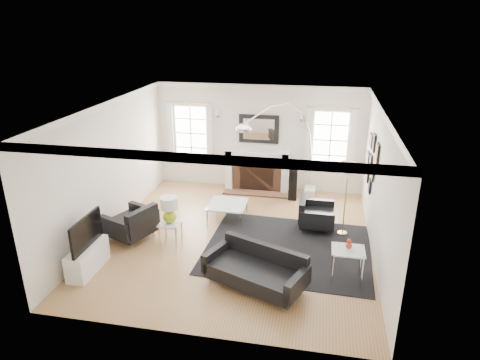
% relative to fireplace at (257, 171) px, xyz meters
% --- Properties ---
extents(floor, '(6.00, 6.00, 0.00)m').
position_rel_fireplace_xyz_m(floor, '(0.00, -2.79, -0.54)').
color(floor, olive).
rests_on(floor, ground).
extents(back_wall, '(5.50, 0.04, 2.80)m').
position_rel_fireplace_xyz_m(back_wall, '(0.00, 0.21, 0.86)').
color(back_wall, silver).
rests_on(back_wall, floor).
extents(front_wall, '(5.50, 0.04, 2.80)m').
position_rel_fireplace_xyz_m(front_wall, '(0.00, -5.79, 0.86)').
color(front_wall, silver).
rests_on(front_wall, floor).
extents(left_wall, '(0.04, 6.00, 2.80)m').
position_rel_fireplace_xyz_m(left_wall, '(-2.75, -2.79, 0.86)').
color(left_wall, silver).
rests_on(left_wall, floor).
extents(right_wall, '(0.04, 6.00, 2.80)m').
position_rel_fireplace_xyz_m(right_wall, '(2.75, -2.79, 0.86)').
color(right_wall, silver).
rests_on(right_wall, floor).
extents(ceiling, '(5.50, 6.00, 0.02)m').
position_rel_fireplace_xyz_m(ceiling, '(0.00, -2.79, 2.26)').
color(ceiling, white).
rests_on(ceiling, back_wall).
extents(crown_molding, '(5.50, 6.00, 0.12)m').
position_rel_fireplace_xyz_m(crown_molding, '(0.00, -2.79, 2.20)').
color(crown_molding, white).
rests_on(crown_molding, back_wall).
extents(fireplace, '(1.70, 0.69, 1.11)m').
position_rel_fireplace_xyz_m(fireplace, '(0.00, 0.00, 0.00)').
color(fireplace, white).
rests_on(fireplace, floor).
extents(mantel_mirror, '(1.05, 0.07, 0.75)m').
position_rel_fireplace_xyz_m(mantel_mirror, '(0.00, 0.16, 1.11)').
color(mantel_mirror, black).
rests_on(mantel_mirror, back_wall).
extents(window_left, '(1.24, 0.15, 1.62)m').
position_rel_fireplace_xyz_m(window_left, '(-1.85, 0.16, 0.92)').
color(window_left, white).
rests_on(window_left, back_wall).
extents(window_right, '(1.24, 0.15, 1.62)m').
position_rel_fireplace_xyz_m(window_right, '(1.85, 0.16, 0.92)').
color(window_right, white).
rests_on(window_right, back_wall).
extents(gallery_wall, '(0.04, 1.73, 1.29)m').
position_rel_fireplace_xyz_m(gallery_wall, '(2.72, -1.50, 0.99)').
color(gallery_wall, black).
rests_on(gallery_wall, right_wall).
extents(tv_unit, '(0.35, 1.00, 1.09)m').
position_rel_fireplace_xyz_m(tv_unit, '(-2.44, -4.49, -0.21)').
color(tv_unit, white).
rests_on(tv_unit, floor).
extents(area_rug, '(3.36, 2.84, 0.01)m').
position_rel_fireplace_xyz_m(area_rug, '(1.10, -3.00, -0.54)').
color(area_rug, black).
rests_on(area_rug, floor).
extents(sofa, '(1.91, 1.39, 0.57)m').
position_rel_fireplace_xyz_m(sofa, '(0.67, -4.37, -0.23)').
color(sofa, black).
rests_on(sofa, floor).
extents(armchair_left, '(1.11, 1.17, 0.63)m').
position_rel_fireplace_xyz_m(armchair_left, '(-2.14, -3.21, -0.19)').
color(armchair_left, black).
rests_on(armchair_left, floor).
extents(armchair_right, '(0.76, 0.85, 0.57)m').
position_rel_fireplace_xyz_m(armchair_right, '(1.58, -1.99, -0.23)').
color(armchair_right, black).
rests_on(armchair_right, floor).
extents(coffee_table, '(0.85, 0.85, 0.38)m').
position_rel_fireplace_xyz_m(coffee_table, '(-0.40, -1.88, -0.19)').
color(coffee_table, silver).
rests_on(coffee_table, floor).
extents(side_table_left, '(0.43, 0.43, 0.47)m').
position_rel_fireplace_xyz_m(side_table_left, '(-1.30, -3.23, -0.17)').
color(side_table_left, silver).
rests_on(side_table_left, floor).
extents(nesting_table, '(0.57, 0.48, 0.62)m').
position_rel_fireplace_xyz_m(nesting_table, '(2.20, -3.92, -0.04)').
color(nesting_table, silver).
rests_on(nesting_table, floor).
extents(gourd_lamp, '(0.35, 0.35, 0.57)m').
position_rel_fireplace_xyz_m(gourd_lamp, '(-1.30, -3.23, 0.25)').
color(gourd_lamp, '#9EC118').
rests_on(gourd_lamp, side_table_left).
extents(orange_vase, '(0.12, 0.12, 0.19)m').
position_rel_fireplace_xyz_m(orange_vase, '(2.20, -3.92, 0.19)').
color(orange_vase, '#AF3116').
rests_on(orange_vase, nesting_table).
extents(arc_floor_lamp, '(1.84, 1.71, 2.61)m').
position_rel_fireplace_xyz_m(arc_floor_lamp, '(0.66, -0.79, 0.87)').
color(arc_floor_lamp, silver).
rests_on(arc_floor_lamp, floor).
extents(stick_floor_lamp, '(0.33, 0.33, 1.62)m').
position_rel_fireplace_xyz_m(stick_floor_lamp, '(2.20, -2.13, 0.86)').
color(stick_floor_lamp, '#BF9442').
rests_on(stick_floor_lamp, floor).
extents(speaker_tower, '(0.21, 0.21, 1.03)m').
position_rel_fireplace_xyz_m(speaker_tower, '(0.99, -0.46, -0.03)').
color(speaker_tower, black).
rests_on(speaker_tower, floor).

